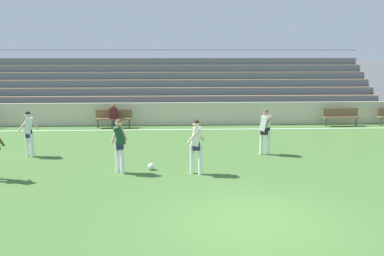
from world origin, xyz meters
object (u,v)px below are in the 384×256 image
bench_near_wall_gap (114,117)px  bench_near_bin (341,115)px  player_white_wide_left (196,142)px  soccer_ball (151,166)px  player_dark_deep_cover (119,141)px  player_white_dropping_back (265,128)px  player_white_wide_right (29,130)px  spectator_seated (113,114)px  bleacher_stand (138,86)px

bench_near_wall_gap → bench_near_bin: bearing=0.0°
player_white_wide_left → soccer_ball: bearing=158.7°
bench_near_wall_gap → player_dark_deep_cover: (1.26, -8.35, 0.48)m
bench_near_bin → player_white_dropping_back: size_ratio=1.07×
player_white_wide_left → soccer_ball: 1.77m
bench_near_wall_gap → player_white_wide_right: player_white_wide_right is taller
spectator_seated → player_white_wide_left: size_ratio=0.71×
player_white_wide_right → soccer_ball: (4.47, -2.03, -0.87)m
player_dark_deep_cover → player_white_dropping_back: player_dark_deep_cover is taller
player_dark_deep_cover → bleacher_stand: bearing=91.4°
bench_near_bin → soccer_ball: 12.27m
bleacher_stand → spectator_seated: 4.34m
spectator_seated → soccer_ball: size_ratio=5.50×
spectator_seated → player_dark_deep_cover: 8.33m
bench_near_bin → player_white_wide_right: player_white_wide_right is taller
bleacher_stand → bench_near_bin: (10.53, -3.99, -1.19)m
spectator_seated → player_white_wide_left: (3.63, -8.45, 0.32)m
player_dark_deep_cover → soccer_ball: bearing=19.4°
bench_near_bin → player_white_dropping_back: (-5.19, -6.06, 0.46)m
bleacher_stand → player_white_wide_left: size_ratio=16.33×
bleacher_stand → player_dark_deep_cover: bleacher_stand is taller
bleacher_stand → player_white_wide_left: bearing=-78.0°
player_white_dropping_back → bench_near_bin: bearing=49.4°
player_dark_deep_cover → spectator_seated: bearing=98.7°
player_white_dropping_back → spectator_seated: bearing=136.7°
bench_near_bin → soccer_ball: (-9.28, -8.01, -0.44)m
spectator_seated → player_white_wide_left: 9.20m
player_dark_deep_cover → player_white_dropping_back: (5.05, 2.29, -0.02)m
bench_near_wall_gap → bleacher_stand: bearing=76.5°
bench_near_wall_gap → spectator_seated: (-0.00, -0.12, 0.16)m
bleacher_stand → player_dark_deep_cover: bearing=-88.6°
player_white_wide_left → player_dark_deep_cover: bearing=174.8°
player_white_dropping_back → soccer_ball: bearing=-154.5°
bench_near_wall_gap → player_white_wide_left: player_white_wide_left is taller
player_white_wide_left → bleacher_stand: bearing=102.0°
spectator_seated → soccer_ball: bearing=-74.3°
bench_near_bin → soccer_ball: bench_near_bin is taller
bench_near_wall_gap → player_white_wide_left: 9.31m
player_white_wide_left → soccer_ball: size_ratio=7.75×
spectator_seated → player_white_dropping_back: size_ratio=0.72×
player_white_wide_left → player_white_wide_right: bearing=156.3°
player_dark_deep_cover → soccer_ball: size_ratio=7.76×
player_dark_deep_cover → bench_near_bin: bearing=39.2°
spectator_seated → player_dark_deep_cover: size_ratio=0.71×
bench_near_wall_gap → bench_near_bin: 11.49m
bleacher_stand → player_white_wide_left: bleacher_stand is taller
bleacher_stand → player_white_dropping_back: bearing=-62.0°
player_white_dropping_back → player_dark_deep_cover: bearing=-155.6°
soccer_ball → spectator_seated: bearing=105.7°
player_dark_deep_cover → player_white_dropping_back: size_ratio=1.01×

